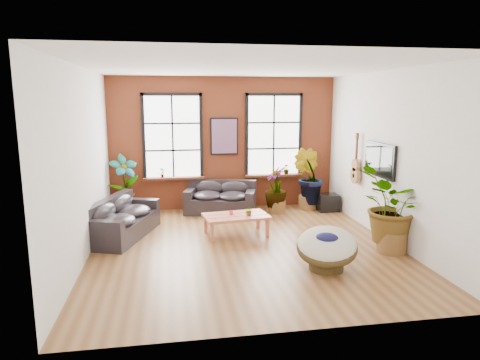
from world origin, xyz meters
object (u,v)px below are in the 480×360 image
(sofa_back, at_px, (221,198))
(coffee_table, at_px, (236,217))
(papasan_chair, at_px, (327,247))
(sofa_left, at_px, (121,220))

(sofa_back, bearing_deg, coffee_table, -71.09)
(coffee_table, distance_m, papasan_chair, 2.51)
(sofa_back, bearing_deg, sofa_left, -129.05)
(coffee_table, bearing_deg, papasan_chair, -67.63)
(sofa_back, distance_m, sofa_left, 2.88)
(coffee_table, bearing_deg, sofa_back, 85.72)
(sofa_back, height_order, papasan_chair, sofa_back)
(sofa_back, xyz_separation_m, coffee_table, (0.10, -1.93, 0.02))
(sofa_back, relative_size, coffee_table, 1.34)
(sofa_back, xyz_separation_m, papasan_chair, (1.35, -4.11, 0.03))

